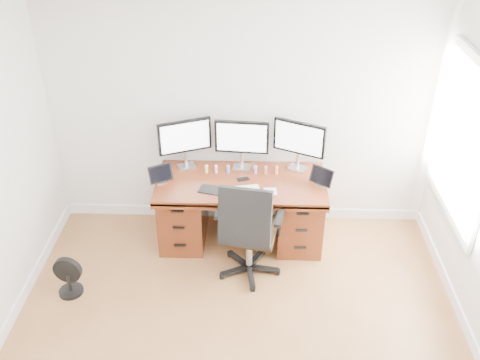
{
  "coord_description": "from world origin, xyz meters",
  "views": [
    {
      "loc": [
        0.13,
        -2.73,
        3.6
      ],
      "look_at": [
        0.0,
        1.5,
        0.95
      ],
      "focal_mm": 40.0,
      "sensor_mm": 36.0,
      "label": 1
    }
  ],
  "objects_px": {
    "office_chair": "(248,245)",
    "keyboard": "(245,189)",
    "floor_fan": "(68,277)",
    "desk": "(241,208)",
    "monitor_center": "(242,139)"
  },
  "relations": [
    {
      "from": "office_chair",
      "to": "keyboard",
      "type": "xyz_separation_m",
      "value": [
        -0.04,
        0.37,
        0.4
      ]
    },
    {
      "from": "office_chair",
      "to": "keyboard",
      "type": "distance_m",
      "value": 0.55
    },
    {
      "from": "keyboard",
      "to": "desk",
      "type": "bearing_deg",
      "value": 90.99
    },
    {
      "from": "office_chair",
      "to": "keyboard",
      "type": "height_order",
      "value": "office_chair"
    },
    {
      "from": "monitor_center",
      "to": "keyboard",
      "type": "relative_size",
      "value": 1.91
    },
    {
      "from": "desk",
      "to": "floor_fan",
      "type": "distance_m",
      "value": 1.83
    },
    {
      "from": "floor_fan",
      "to": "monitor_center",
      "type": "relative_size",
      "value": 0.72
    },
    {
      "from": "keyboard",
      "to": "office_chair",
      "type": "bearing_deg",
      "value": -94.32
    },
    {
      "from": "desk",
      "to": "keyboard",
      "type": "xyz_separation_m",
      "value": [
        0.04,
        -0.19,
        0.36
      ]
    },
    {
      "from": "floor_fan",
      "to": "keyboard",
      "type": "bearing_deg",
      "value": 29.54
    },
    {
      "from": "desk",
      "to": "office_chair",
      "type": "distance_m",
      "value": 0.57
    },
    {
      "from": "floor_fan",
      "to": "keyboard",
      "type": "xyz_separation_m",
      "value": [
        1.63,
        0.68,
        0.57
      ]
    },
    {
      "from": "monitor_center",
      "to": "desk",
      "type": "bearing_deg",
      "value": -84.98
    },
    {
      "from": "office_chair",
      "to": "floor_fan",
      "type": "xyz_separation_m",
      "value": [
        -1.67,
        -0.31,
        -0.17
      ]
    },
    {
      "from": "office_chair",
      "to": "floor_fan",
      "type": "relative_size",
      "value": 2.78
    }
  ]
}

